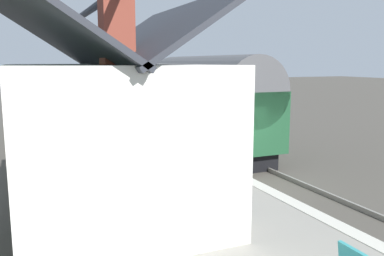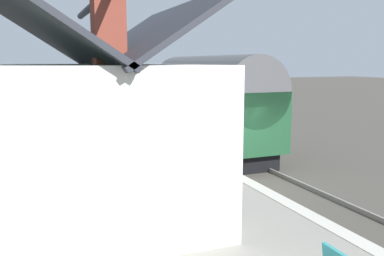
% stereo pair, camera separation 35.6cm
% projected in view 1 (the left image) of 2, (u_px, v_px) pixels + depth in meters
% --- Properties ---
extents(ground_plane, '(160.00, 160.00, 0.00)m').
position_uv_depth(ground_plane, '(240.00, 181.00, 13.96)').
color(ground_plane, '#4C473F').
extents(platform, '(32.00, 6.00, 0.85)m').
position_uv_depth(platform, '(126.00, 183.00, 12.33)').
color(platform, gray).
rests_on(platform, ground).
extents(platform_edge_coping, '(32.00, 0.36, 0.02)m').
position_uv_depth(platform_edge_coping, '(209.00, 160.00, 13.36)').
color(platform_edge_coping, beige).
rests_on(platform_edge_coping, platform).
extents(rail_near, '(52.00, 0.08, 0.14)m').
position_uv_depth(rail_near, '(280.00, 174.00, 14.58)').
color(rail_near, gray).
rests_on(rail_near, ground).
extents(rail_far, '(52.00, 0.08, 0.14)m').
position_uv_depth(rail_far, '(245.00, 179.00, 14.02)').
color(rail_far, gray).
rests_on(rail_far, ground).
extents(train, '(8.59, 2.73, 4.32)m').
position_uv_depth(train, '(207.00, 104.00, 18.10)').
color(train, black).
rests_on(train, ground).
extents(station_building, '(5.91, 4.13, 5.42)m').
position_uv_depth(station_building, '(108.00, 133.00, 8.68)').
color(station_building, white).
rests_on(station_building, platform).
extents(bench_near_building, '(1.42, 0.50, 0.88)m').
position_uv_depth(bench_near_building, '(90.00, 114.00, 21.44)').
color(bench_near_building, teal).
rests_on(bench_near_building, platform).
extents(bench_platform_end, '(1.41, 0.45, 0.88)m').
position_uv_depth(bench_platform_end, '(128.00, 136.00, 15.16)').
color(bench_platform_end, teal).
rests_on(bench_platform_end, platform).
extents(bench_by_lamp, '(1.40, 0.44, 0.88)m').
position_uv_depth(bench_by_lamp, '(111.00, 127.00, 17.24)').
color(bench_by_lamp, teal).
rests_on(bench_by_lamp, platform).
extents(planter_by_door, '(0.55, 0.55, 0.83)m').
position_uv_depth(planter_by_door, '(51.00, 148.00, 13.28)').
color(planter_by_door, '#9E5138').
rests_on(planter_by_door, platform).
extents(planter_bench_right, '(0.73, 0.32, 0.63)m').
position_uv_depth(planter_bench_right, '(160.00, 151.00, 13.45)').
color(planter_bench_right, teal).
rests_on(planter_bench_right, platform).
extents(lamp_post_platform, '(0.32, 0.50, 3.60)m').
position_uv_depth(lamp_post_platform, '(124.00, 76.00, 19.59)').
color(lamp_post_platform, black).
rests_on(lamp_post_platform, platform).
extents(station_sign_board, '(0.96, 0.06, 1.57)m').
position_uv_depth(station_sign_board, '(165.00, 115.00, 15.73)').
color(station_sign_board, black).
rests_on(station_sign_board, platform).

